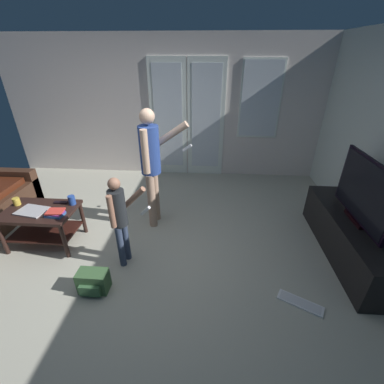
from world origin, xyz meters
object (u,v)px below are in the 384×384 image
object	(u,v)px
laptop_closed	(32,211)
tv_stand	(348,237)
cup_near_edge	(72,200)
book_stack	(55,213)
person_child	(120,215)
coffee_table	(42,219)
cup_by_laptop	(16,201)
tv_remote_black	(61,202)
backpack	(93,282)
loose_keyboard	(300,303)
person_adult	(151,160)
flat_screen_tv	(364,192)

from	to	relation	value
laptop_closed	tv_stand	bearing A→B (deg)	11.06
cup_near_edge	book_stack	xyz separation A→B (m)	(-0.08, -0.27, -0.03)
laptop_closed	person_child	bearing A→B (deg)	-1.50
coffee_table	cup_by_laptop	size ratio (longest dim) A/B	8.96
cup_by_laptop	tv_remote_black	distance (m)	0.54
person_child	book_stack	bearing A→B (deg)	168.62
person_child	cup_near_edge	distance (m)	0.90
backpack	loose_keyboard	xyz separation A→B (m)	(2.13, -0.02, -0.11)
person_child	backpack	size ratio (longest dim) A/B	3.62
loose_keyboard	cup_by_laptop	world-z (taller)	cup_by_laptop
cup_by_laptop	tv_remote_black	world-z (taller)	cup_by_laptop
tv_stand	book_stack	bearing A→B (deg)	-177.40
coffee_table	backpack	distance (m)	1.20
tv_stand	loose_keyboard	distance (m)	1.12
cup_near_edge	cup_by_laptop	distance (m)	0.70
person_adult	book_stack	xyz separation A→B (m)	(-1.06, -0.67, -0.45)
flat_screen_tv	loose_keyboard	bearing A→B (deg)	-133.10
coffee_table	book_stack	bearing A→B (deg)	-21.02
book_stack	person_adult	bearing A→B (deg)	32.49
person_adult	person_child	world-z (taller)	person_adult
cup_by_laptop	person_adult	bearing A→B (deg)	15.60
person_adult	coffee_table	bearing A→B (deg)	-156.96
cup_by_laptop	book_stack	world-z (taller)	cup_by_laptop
cup_near_edge	cup_by_laptop	bearing A→B (deg)	-174.60
flat_screen_tv	tv_stand	bearing A→B (deg)	-65.08
person_child	tv_remote_black	xyz separation A→B (m)	(-0.95, 0.45, -0.15)
backpack	book_stack	distance (m)	0.99
backpack	cup_by_laptop	size ratio (longest dim) A/B	3.22
backpack	cup_near_edge	distance (m)	1.15
cup_near_edge	book_stack	bearing A→B (deg)	-106.06
flat_screen_tv	book_stack	xyz separation A→B (m)	(-3.53, -0.16, -0.34)
tv_stand	tv_remote_black	distance (m)	3.63
cup_near_edge	person_child	bearing A→B (deg)	-29.55
person_child	backpack	bearing A→B (deg)	-115.36
flat_screen_tv	backpack	size ratio (longest dim) A/B	3.45
backpack	loose_keyboard	distance (m)	2.13
loose_keyboard	cup_near_edge	world-z (taller)	cup_near_edge
flat_screen_tv	person_child	size ratio (longest dim) A/B	0.95
cup_near_edge	laptop_closed	bearing A→B (deg)	-153.10
person_child	laptop_closed	world-z (taller)	person_child
backpack	book_stack	bearing A→B (deg)	136.21
coffee_table	book_stack	world-z (taller)	book_stack
coffee_table	laptop_closed	world-z (taller)	laptop_closed
loose_keyboard	book_stack	size ratio (longest dim) A/B	2.09
coffee_table	cup_near_edge	bearing A→B (deg)	24.89
laptop_closed	cup_by_laptop	bearing A→B (deg)	163.07
flat_screen_tv	backpack	xyz separation A→B (m)	(-2.88, -0.78, -0.75)
person_adult	book_stack	distance (m)	1.33
flat_screen_tv	book_stack	world-z (taller)	flat_screen_tv
tv_stand	laptop_closed	xyz separation A→B (m)	(-3.86, -0.10, 0.27)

